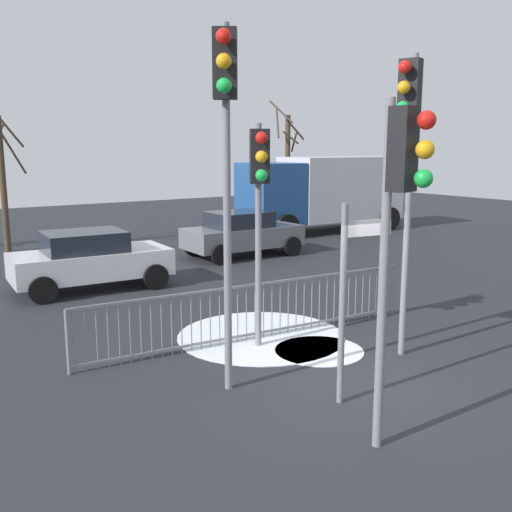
{
  "coord_description": "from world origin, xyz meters",
  "views": [
    {
      "loc": [
        -5.75,
        -5.91,
        3.52
      ],
      "look_at": [
        0.42,
        3.21,
        1.44
      ],
      "focal_mm": 40.73,
      "sensor_mm": 36.0,
      "label": 1
    }
  ],
  "objects_px": {
    "traffic_light_rear_left": "(399,199)",
    "traffic_light_mid_right": "(259,186)",
    "car_white_mid": "(90,259)",
    "traffic_light_foreground_right": "(408,140)",
    "traffic_light_mid_left": "(226,129)",
    "bare_tree_centre": "(2,178)",
    "car_grey_far": "(242,233)",
    "delivery_truck": "(323,190)",
    "bare_tree_left": "(287,159)",
    "direction_sign_post": "(347,293)"
  },
  "relations": [
    {
      "from": "traffic_light_mid_left",
      "to": "traffic_light_rear_left",
      "type": "relative_size",
      "value": 1.27
    },
    {
      "from": "traffic_light_mid_right",
      "to": "car_grey_far",
      "type": "bearing_deg",
      "value": -93.41
    },
    {
      "from": "direction_sign_post",
      "to": "bare_tree_left",
      "type": "relative_size",
      "value": 0.47
    },
    {
      "from": "car_grey_far",
      "to": "traffic_light_mid_right",
      "type": "bearing_deg",
      "value": -120.2
    },
    {
      "from": "bare_tree_left",
      "to": "delivery_truck",
      "type": "bearing_deg",
      "value": -114.62
    },
    {
      "from": "car_white_mid",
      "to": "bare_tree_centre",
      "type": "height_order",
      "value": "bare_tree_centre"
    },
    {
      "from": "car_white_mid",
      "to": "bare_tree_left",
      "type": "distance_m",
      "value": 18.09
    },
    {
      "from": "direction_sign_post",
      "to": "bare_tree_left",
      "type": "height_order",
      "value": "bare_tree_left"
    },
    {
      "from": "traffic_light_mid_right",
      "to": "car_white_mid",
      "type": "distance_m",
      "value": 6.43
    },
    {
      "from": "bare_tree_left",
      "to": "bare_tree_centre",
      "type": "bearing_deg",
      "value": -164.93
    },
    {
      "from": "traffic_light_mid_left",
      "to": "delivery_truck",
      "type": "bearing_deg",
      "value": -100.69
    },
    {
      "from": "car_white_mid",
      "to": "traffic_light_foreground_right",
      "type": "bearing_deg",
      "value": -66.78
    },
    {
      "from": "traffic_light_mid_left",
      "to": "bare_tree_left",
      "type": "height_order",
      "value": "bare_tree_left"
    },
    {
      "from": "traffic_light_mid_left",
      "to": "traffic_light_mid_right",
      "type": "xyz_separation_m",
      "value": [
        1.42,
        1.27,
        -0.88
      ]
    },
    {
      "from": "traffic_light_mid_right",
      "to": "car_white_mid",
      "type": "bearing_deg",
      "value": -52.89
    },
    {
      "from": "traffic_light_mid_right",
      "to": "direction_sign_post",
      "type": "bearing_deg",
      "value": 111.74
    },
    {
      "from": "traffic_light_mid_left",
      "to": "direction_sign_post",
      "type": "height_order",
      "value": "traffic_light_mid_left"
    },
    {
      "from": "direction_sign_post",
      "to": "car_white_mid",
      "type": "distance_m",
      "value": 8.51
    },
    {
      "from": "direction_sign_post",
      "to": "car_white_mid",
      "type": "bearing_deg",
      "value": 104.89
    },
    {
      "from": "traffic_light_rear_left",
      "to": "direction_sign_post",
      "type": "height_order",
      "value": "traffic_light_rear_left"
    },
    {
      "from": "bare_tree_centre",
      "to": "traffic_light_foreground_right",
      "type": "bearing_deg",
      "value": -76.76
    },
    {
      "from": "traffic_light_mid_right",
      "to": "traffic_light_rear_left",
      "type": "bearing_deg",
      "value": 106.48
    },
    {
      "from": "traffic_light_mid_right",
      "to": "bare_tree_centre",
      "type": "bearing_deg",
      "value": -55.35
    },
    {
      "from": "car_white_mid",
      "to": "delivery_truck",
      "type": "distance_m",
      "value": 12.33
    },
    {
      "from": "direction_sign_post",
      "to": "traffic_light_foreground_right",
      "type": "bearing_deg",
      "value": 31.73
    },
    {
      "from": "bare_tree_left",
      "to": "bare_tree_centre",
      "type": "height_order",
      "value": "bare_tree_left"
    },
    {
      "from": "delivery_truck",
      "to": "traffic_light_foreground_right",
      "type": "bearing_deg",
      "value": 57.75
    },
    {
      "from": "delivery_truck",
      "to": "bare_tree_left",
      "type": "relative_size",
      "value": 1.22
    },
    {
      "from": "traffic_light_rear_left",
      "to": "traffic_light_mid_right",
      "type": "relative_size",
      "value": 1.03
    },
    {
      "from": "traffic_light_foreground_right",
      "to": "bare_tree_left",
      "type": "bearing_deg",
      "value": -52.08
    },
    {
      "from": "bare_tree_left",
      "to": "traffic_light_foreground_right",
      "type": "bearing_deg",
      "value": -122.08
    },
    {
      "from": "traffic_light_foreground_right",
      "to": "bare_tree_left",
      "type": "height_order",
      "value": "bare_tree_left"
    },
    {
      "from": "traffic_light_mid_right",
      "to": "bare_tree_left",
      "type": "xyz_separation_m",
      "value": [
        13.31,
        16.81,
        0.01
      ]
    },
    {
      "from": "traffic_light_rear_left",
      "to": "bare_tree_centre",
      "type": "distance_m",
      "value": 16.55
    },
    {
      "from": "car_white_mid",
      "to": "traffic_light_mid_left",
      "type": "bearing_deg",
      "value": -89.91
    },
    {
      "from": "traffic_light_foreground_right",
      "to": "traffic_light_mid_right",
      "type": "xyz_separation_m",
      "value": [
        -1.75,
        1.64,
        -0.76
      ]
    },
    {
      "from": "traffic_light_foreground_right",
      "to": "traffic_light_rear_left",
      "type": "xyz_separation_m",
      "value": [
        -2.47,
        -2.1,
        -0.66
      ]
    },
    {
      "from": "traffic_light_mid_left",
      "to": "car_white_mid",
      "type": "height_order",
      "value": "traffic_light_mid_left"
    },
    {
      "from": "traffic_light_mid_right",
      "to": "bare_tree_left",
      "type": "relative_size",
      "value": 0.66
    },
    {
      "from": "car_white_mid",
      "to": "bare_tree_left",
      "type": "xyz_separation_m",
      "value": [
        14.34,
        10.82,
        2.11
      ]
    },
    {
      "from": "traffic_light_mid_left",
      "to": "traffic_light_rear_left",
      "type": "distance_m",
      "value": 2.68
    },
    {
      "from": "traffic_light_mid_left",
      "to": "bare_tree_left",
      "type": "distance_m",
      "value": 23.34
    },
    {
      "from": "traffic_light_mid_right",
      "to": "car_grey_far",
      "type": "relative_size",
      "value": 1.02
    },
    {
      "from": "traffic_light_rear_left",
      "to": "traffic_light_mid_right",
      "type": "distance_m",
      "value": 3.81
    },
    {
      "from": "traffic_light_rear_left",
      "to": "car_grey_far",
      "type": "height_order",
      "value": "traffic_light_rear_left"
    },
    {
      "from": "delivery_truck",
      "to": "bare_tree_centre",
      "type": "relative_size",
      "value": 1.43
    },
    {
      "from": "traffic_light_mid_left",
      "to": "bare_tree_centre",
      "type": "relative_size",
      "value": 1.02
    },
    {
      "from": "traffic_light_rear_left",
      "to": "traffic_light_mid_right",
      "type": "xyz_separation_m",
      "value": [
        0.72,
        3.74,
        -0.1
      ]
    },
    {
      "from": "traffic_light_foreground_right",
      "to": "car_white_mid",
      "type": "distance_m",
      "value": 8.61
    },
    {
      "from": "car_grey_far",
      "to": "car_white_mid",
      "type": "distance_m",
      "value": 5.79
    }
  ]
}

